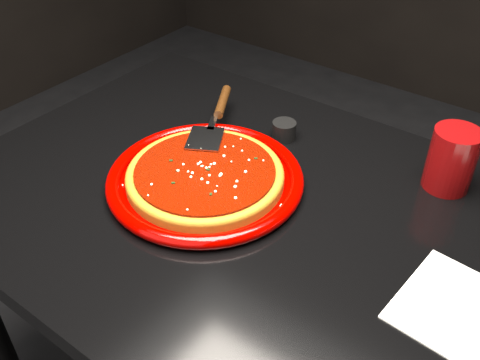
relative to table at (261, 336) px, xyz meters
name	(u,v)px	position (x,y,z in m)	size (l,w,h in m)	color
table	(261,336)	(0.00, 0.00, 0.00)	(1.20, 0.80, 0.75)	black
plate	(205,179)	(-0.13, -0.01, 0.39)	(0.37, 0.37, 0.03)	#7C0100
pizza_crust	(205,177)	(-0.13, -0.01, 0.39)	(0.30, 0.30, 0.01)	brown
pizza_crust_rim	(205,174)	(-0.13, -0.01, 0.40)	(0.30, 0.30, 0.02)	brown
pizza_sauce	(205,172)	(-0.13, -0.01, 0.41)	(0.27, 0.27, 0.01)	#720E00
parmesan_dusting	(205,168)	(-0.13, -0.01, 0.41)	(0.26, 0.26, 0.01)	beige
basil_flecks	(205,169)	(-0.13, -0.01, 0.41)	(0.24, 0.24, 0.00)	black
pizza_server	(215,117)	(-0.22, 0.14, 0.42)	(0.08, 0.29, 0.02)	#B5B8BC
cup	(452,160)	(0.24, 0.26, 0.44)	(0.09, 0.09, 0.12)	maroon
napkin_a	(463,312)	(0.37, -0.02, 0.38)	(0.18, 0.18, 0.00)	white
ramekin	(284,130)	(-0.10, 0.22, 0.39)	(0.05, 0.05, 0.04)	black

